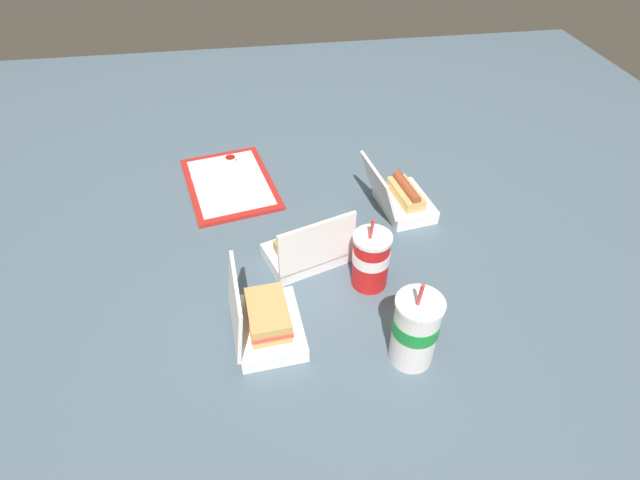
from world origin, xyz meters
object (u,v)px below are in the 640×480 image
ketchup_cup (231,160)px  soda_cup_right (371,259)px  clamshell_sandwich_back (265,321)px  clamshell_hotdog_center (307,249)px  food_tray (230,184)px  plastic_fork (246,177)px  clamshell_hotdog_right (402,198)px  soda_cup_center (415,329)px

ketchup_cup → soda_cup_right: bearing=29.4°
clamshell_sandwich_back → clamshell_hotdog_center: bearing=151.3°
food_tray → soda_cup_right: (0.49, 0.34, 0.07)m
clamshell_hotdog_center → soda_cup_right: bearing=54.2°
food_tray → ketchup_cup: size_ratio=10.33×
plastic_fork → clamshell_hotdog_center: (0.40, 0.15, 0.03)m
soda_cup_right → food_tray: bearing=-144.9°
clamshell_hotdog_right → soda_cup_right: bearing=-29.9°
plastic_fork → clamshell_sandwich_back: 0.63m
food_tray → soda_cup_right: soda_cup_right is taller
clamshell_hotdog_center → soda_cup_right: size_ratio=1.13×
soda_cup_right → ketchup_cup: bearing=-150.6°
soda_cup_right → clamshell_sandwich_back: bearing=-65.3°
clamshell_sandwich_back → clamshell_hotdog_right: (-0.41, 0.43, -0.00)m
clamshell_hotdog_center → clamshell_hotdog_right: 0.36m
plastic_fork → clamshell_hotdog_center: bearing=28.0°
food_tray → clamshell_hotdog_right: clamshell_hotdog_right is taller
plastic_fork → clamshell_hotdog_center: clamshell_hotdog_center is taller
clamshell_sandwich_back → soda_cup_right: bearing=114.7°
plastic_fork → clamshell_hotdog_right: (0.22, 0.45, 0.02)m
clamshell_sandwich_back → plastic_fork: bearing=-178.2°
clamshell_hotdog_right → soda_cup_center: 0.53m
plastic_fork → clamshell_hotdog_right: size_ratio=0.51×
plastic_fork → soda_cup_center: size_ratio=0.46×
plastic_fork → soda_cup_center: soda_cup_center is taller
clamshell_sandwich_back → clamshell_hotdog_right: 0.59m
clamshell_hotdog_right → soda_cup_center: (0.52, -0.12, 0.05)m
soda_cup_center → soda_cup_right: soda_cup_center is taller
soda_cup_center → clamshell_hotdog_right: bearing=166.6°
soda_cup_center → plastic_fork: bearing=-155.8°
clamshell_hotdog_right → soda_cup_right: soda_cup_right is taller
plastic_fork → clamshell_hotdog_right: clamshell_hotdog_right is taller
soda_cup_center → soda_cup_right: size_ratio=1.11×
clamshell_hotdog_center → clamshell_hotdog_right: bearing=120.1°
ketchup_cup → clamshell_sandwich_back: clamshell_sandwich_back is taller
plastic_fork → soda_cup_right: size_ratio=0.51×
clamshell_hotdog_center → soda_cup_right: 0.18m
food_tray → soda_cup_right: bearing=35.1°
clamshell_sandwich_back → soda_cup_center: size_ratio=0.86×
food_tray → plastic_fork: size_ratio=3.76×
ketchup_cup → plastic_fork: bearing=25.7°
soda_cup_right → clamshell_hotdog_center: bearing=-125.8°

